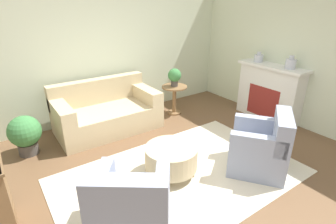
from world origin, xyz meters
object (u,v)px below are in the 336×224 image
(armchair_right, at_px, (261,148))
(potted_plant_on_side_table, at_px, (175,76))
(side_table, at_px, (174,95))
(armchair_left, at_px, (132,209))
(ottoman_table, at_px, (171,157))
(potted_plant_floor, at_px, (25,133))
(couch, at_px, (107,113))
(vase_mantel_far, at_px, (291,63))
(vase_mantel_near, at_px, (259,58))

(armchair_right, relative_size, potted_plant_on_side_table, 2.80)
(side_table, bearing_deg, armchair_right, -94.85)
(side_table, bearing_deg, armchair_left, -133.57)
(ottoman_table, bearing_deg, potted_plant_floor, 131.46)
(couch, xyz_separation_m, potted_plant_on_side_table, (1.48, -0.12, 0.51))
(couch, height_order, potted_plant_on_side_table, potted_plant_on_side_table)
(armchair_right, distance_m, vase_mantel_far, 1.98)
(couch, height_order, vase_mantel_near, vase_mantel_near)
(potted_plant_on_side_table, distance_m, potted_plant_floor, 2.92)
(couch, distance_m, ottoman_table, 1.89)
(couch, relative_size, potted_plant_floor, 2.85)
(side_table, height_order, vase_mantel_near, vase_mantel_near)
(potted_plant_floor, bearing_deg, armchair_right, -41.51)
(armchair_right, bearing_deg, armchair_left, -180.00)
(couch, distance_m, vase_mantel_far, 3.51)
(armchair_right, relative_size, side_table, 1.71)
(armchair_left, bearing_deg, couch, 72.81)
(armchair_right, bearing_deg, potted_plant_floor, 138.49)
(vase_mantel_far, height_order, potted_plant_floor, vase_mantel_far)
(couch, bearing_deg, ottoman_table, -85.34)
(vase_mantel_far, bearing_deg, potted_plant_on_side_table, 130.91)
(ottoman_table, xyz_separation_m, vase_mantel_far, (2.75, 0.12, 0.93))
(potted_plant_floor, bearing_deg, ottoman_table, -48.54)
(vase_mantel_near, distance_m, vase_mantel_far, 0.70)
(ottoman_table, distance_m, potted_plant_on_side_table, 2.27)
(vase_mantel_near, xyz_separation_m, potted_plant_on_side_table, (-1.42, 0.94, -0.37))
(ottoman_table, height_order, vase_mantel_near, vase_mantel_near)
(armchair_right, height_order, potted_plant_floor, armchair_right)
(armchair_left, bearing_deg, vase_mantel_near, 21.30)
(vase_mantel_far, xyz_separation_m, potted_plant_on_side_table, (-1.42, 1.64, -0.38))
(armchair_right, distance_m, side_table, 2.38)
(armchair_left, xyz_separation_m, armchair_right, (2.06, 0.00, 0.00))
(vase_mantel_near, xyz_separation_m, vase_mantel_far, (0.00, -0.70, 0.02))
(armchair_left, relative_size, ottoman_table, 1.45)
(ottoman_table, xyz_separation_m, side_table, (1.33, 1.76, 0.14))
(side_table, bearing_deg, couch, 175.21)
(potted_plant_floor, bearing_deg, side_table, -0.02)
(vase_mantel_near, distance_m, potted_plant_on_side_table, 1.74)
(ottoman_table, bearing_deg, side_table, 52.83)
(vase_mantel_far, relative_size, potted_plant_floor, 0.37)
(ottoman_table, bearing_deg, vase_mantel_far, 2.42)
(potted_plant_on_side_table, bearing_deg, armchair_left, -133.57)
(side_table, xyz_separation_m, vase_mantel_near, (1.42, -0.94, 0.78))
(armchair_right, xyz_separation_m, potted_plant_on_side_table, (0.20, 2.37, 0.48))
(potted_plant_floor, bearing_deg, couch, 5.05)
(couch, xyz_separation_m, vase_mantel_near, (2.91, -1.06, 0.87))
(vase_mantel_far, bearing_deg, potted_plant_floor, 159.13)
(armchair_left, relative_size, side_table, 1.71)
(armchair_left, xyz_separation_m, vase_mantel_near, (3.68, 1.43, 0.85))
(vase_mantel_near, bearing_deg, armchair_right, -138.53)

